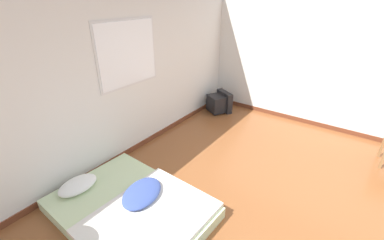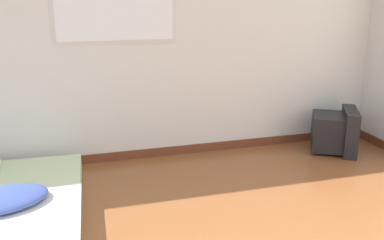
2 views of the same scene
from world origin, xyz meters
name	(u,v)px [view 1 (image 1 of 2)]	position (x,y,z in m)	size (l,w,h in m)	color
ground_plane	(309,230)	(0.00, 0.00, 0.00)	(20.00, 20.00, 0.00)	brown
wall_back	(125,80)	(0.00, 3.02, 1.29)	(8.22, 0.08, 2.60)	silver
wall_right	(365,70)	(2.94, 0.00, 1.29)	(0.08, 8.39, 2.60)	silver
mattress_bed	(131,208)	(-1.06, 1.89, 0.11)	(1.48, 2.01, 0.30)	beige
crt_tv	(219,103)	(2.34, 2.61, 0.22)	(0.61, 0.62, 0.47)	black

